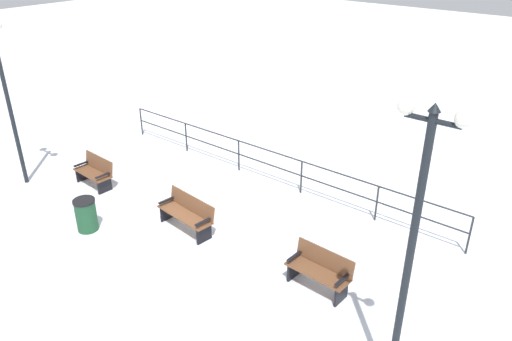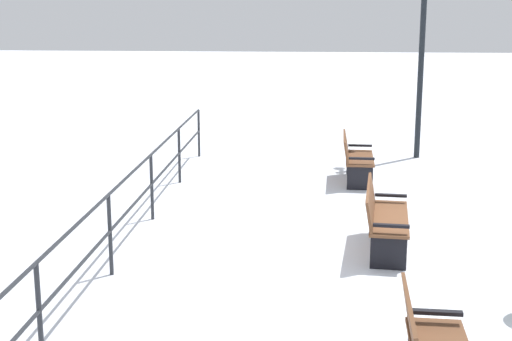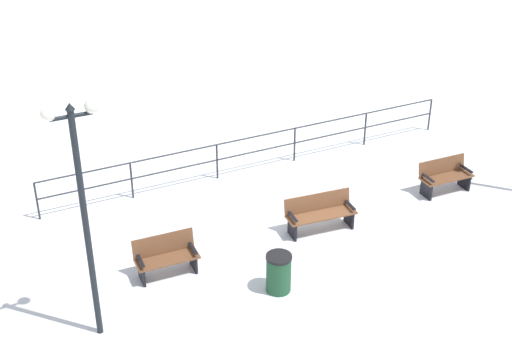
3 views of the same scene
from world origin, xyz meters
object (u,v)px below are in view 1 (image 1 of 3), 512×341
Objects in this scene: bench_nearest at (95,172)px; trash_bin at (86,215)px; lamppost_near at (3,78)px; bench_third at (319,270)px; bench_second at (187,213)px; lamppost_middle at (415,225)px.

trash_bin is (1.58, 1.90, -0.00)m from bench_nearest.
bench_third is at bearing 98.61° from lamppost_near.
bench_nearest is 3.87m from bench_second.
lamppost_middle is at bearing 85.65° from bench_nearest.
lamppost_near is at bearing -71.63° from bench_second.
bench_nearest reaches higher than bench_third.
bench_third is (-0.16, 3.86, -0.01)m from bench_second.
lamppost_middle reaches higher than bench_second.
bench_second is 6.44m from lamppost_near.
bench_third is at bearing 94.22° from bench_nearest.
lamppost_middle is (0.00, 11.85, 0.01)m from lamppost_near.
lamppost_middle reaches higher than lamppost_near.
bench_second is 3.86m from bench_third.
bench_third is 6.09m from trash_bin.
bench_third is 0.30× the size of lamppost_near.
bench_nearest is at bearing -129.71° from trash_bin.
bench_second is 0.34× the size of lamppost_middle.
bench_nearest reaches higher than bench_second.
lamppost_near is (1.29, -5.68, 2.76)m from bench_second.
bench_second and bench_third have the same top height.
bench_second is (-0.06, 3.87, 0.02)m from bench_nearest.
bench_nearest is 0.80× the size of bench_second.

